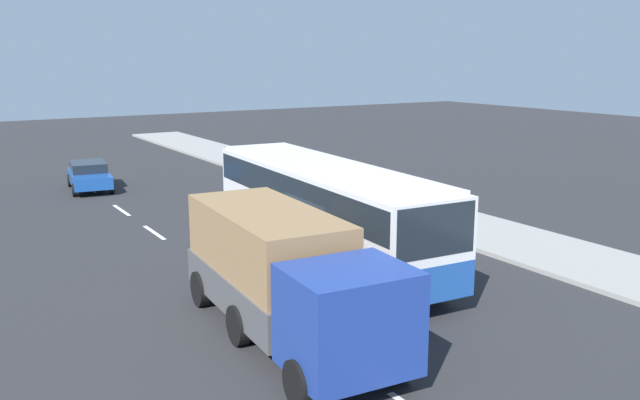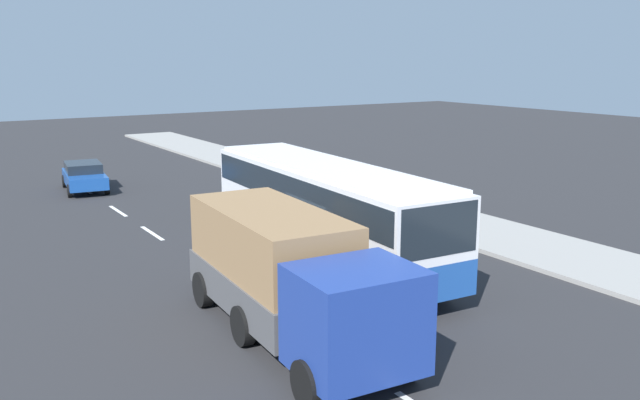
% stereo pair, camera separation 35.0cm
% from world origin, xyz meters
% --- Properties ---
extents(ground_plane, '(120.00, 120.00, 0.00)m').
position_xyz_m(ground_plane, '(0.00, 0.00, 0.00)').
color(ground_plane, '#28282B').
extents(sidewalk_curb, '(80.00, 4.00, 0.15)m').
position_xyz_m(sidewalk_curb, '(0.00, 8.36, 0.07)').
color(sidewalk_curb, gray).
rests_on(sidewalk_curb, ground_plane).
extents(lane_centreline, '(35.49, 0.16, 0.01)m').
position_xyz_m(lane_centreline, '(-1.69, -2.29, 0.00)').
color(lane_centreline, white).
rests_on(lane_centreline, ground_plane).
extents(coach_bus, '(11.65, 3.36, 3.30)m').
position_xyz_m(coach_bus, '(-1.04, 1.17, 2.05)').
color(coach_bus, '#1E4C9E').
rests_on(coach_bus, ground_plane).
extents(cargo_truck, '(8.06, 3.10, 2.95)m').
position_xyz_m(cargo_truck, '(3.37, -2.72, 1.61)').
color(cargo_truck, navy).
rests_on(cargo_truck, ground_plane).
extents(car_yellow_taxi, '(4.24, 2.08, 1.58)m').
position_xyz_m(car_yellow_taxi, '(-10.62, 5.04, 0.83)').
color(car_yellow_taxi, gold).
rests_on(car_yellow_taxi, ground_plane).
extents(car_blue_saloon, '(4.29, 2.35, 1.39)m').
position_xyz_m(car_blue_saloon, '(-17.86, -2.33, 0.75)').
color(car_blue_saloon, '#194799').
rests_on(car_blue_saloon, ground_plane).
extents(pedestrian_near_curb, '(0.32, 0.32, 1.69)m').
position_xyz_m(pedestrian_near_curb, '(-3.12, 7.36, 1.13)').
color(pedestrian_near_curb, black).
rests_on(pedestrian_near_curb, sidewalk_curb).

